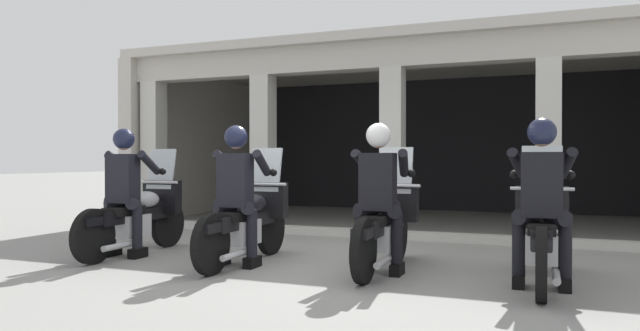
# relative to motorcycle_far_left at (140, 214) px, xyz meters

# --- Properties ---
(ground_plane) EXTENTS (80.00, 80.00, 0.00)m
(ground_plane) POSITION_rel_motorcycle_far_left_xyz_m (2.40, 3.15, -0.50)
(ground_plane) COLOR gray
(station_building) EXTENTS (10.41, 5.32, 3.27)m
(station_building) POSITION_rel_motorcycle_far_left_xyz_m (2.55, 5.71, 1.60)
(station_building) COLOR black
(station_building) RESTS_ON ground
(kerb_strip) EXTENTS (9.91, 0.24, 0.12)m
(kerb_strip) POSITION_rel_motorcycle_far_left_xyz_m (2.55, 2.52, -0.44)
(kerb_strip) COLOR #B7B5AD
(kerb_strip) RESTS_ON ground
(motorcycle_far_left) EXTENTS (0.62, 2.04, 1.35)m
(motorcycle_far_left) POSITION_rel_motorcycle_far_left_xyz_m (0.00, 0.00, 0.00)
(motorcycle_far_left) COLOR black
(motorcycle_far_left) RESTS_ON ground
(police_officer_far_left) EXTENTS (0.63, 0.61, 1.58)m
(police_officer_far_left) POSITION_rel_motorcycle_far_left_xyz_m (-0.00, -0.28, 0.44)
(police_officer_far_left) COLOR black
(police_officer_far_left) RESTS_ON ground
(motorcycle_center_left) EXTENTS (0.62, 2.04, 1.35)m
(motorcycle_center_left) POSITION_rel_motorcycle_far_left_xyz_m (1.60, -0.05, 0.00)
(motorcycle_center_left) COLOR black
(motorcycle_center_left) RESTS_ON ground
(police_officer_center_left) EXTENTS (0.63, 0.61, 1.58)m
(police_officer_center_left) POSITION_rel_motorcycle_far_left_xyz_m (1.60, -0.33, 0.44)
(police_officer_center_left) COLOR black
(police_officer_center_left) RESTS_ON ground
(motorcycle_center_right) EXTENTS (0.62, 2.04, 1.35)m
(motorcycle_center_right) POSITION_rel_motorcycle_far_left_xyz_m (3.20, 0.13, 0.00)
(motorcycle_center_right) COLOR black
(motorcycle_center_right) RESTS_ON ground
(police_officer_center_right) EXTENTS (0.63, 0.61, 1.58)m
(police_officer_center_right) POSITION_rel_motorcycle_far_left_xyz_m (3.20, -0.15, 0.44)
(police_officer_center_right) COLOR black
(police_officer_center_right) RESTS_ON ground
(motorcycle_far_right) EXTENTS (0.62, 2.04, 1.35)m
(motorcycle_far_right) POSITION_rel_motorcycle_far_left_xyz_m (4.80, -0.01, 0.00)
(motorcycle_far_right) COLOR black
(motorcycle_far_right) RESTS_ON ground
(police_officer_far_right) EXTENTS (0.63, 0.61, 1.58)m
(police_officer_far_right) POSITION_rel_motorcycle_far_left_xyz_m (4.80, -0.29, 0.44)
(police_officer_far_right) COLOR black
(police_officer_far_right) RESTS_ON ground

